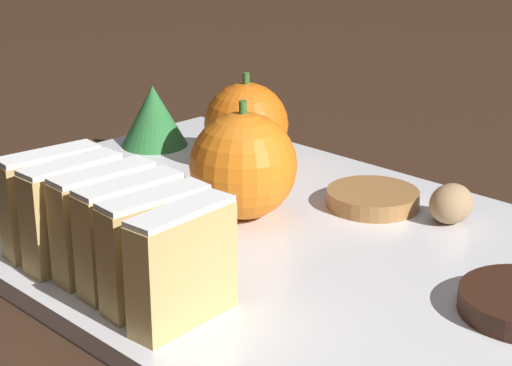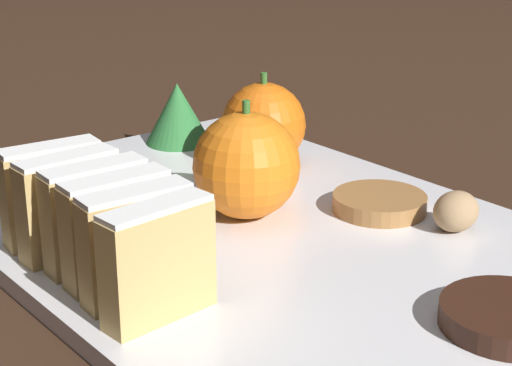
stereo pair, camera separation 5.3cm
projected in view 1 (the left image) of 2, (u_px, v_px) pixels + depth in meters
name	position (u px, v px, depth m)	size (l,w,h in m)	color
ground_plane	(256.00, 245.00, 0.55)	(6.00, 6.00, 0.00)	#382316
serving_platter	(256.00, 236.00, 0.54)	(0.30, 0.45, 0.01)	white
stollen_slice_front	(183.00, 266.00, 0.42)	(0.06, 0.02, 0.06)	tan
stollen_slice_second	(156.00, 250.00, 0.44)	(0.06, 0.02, 0.06)	tan
stollen_slice_third	(131.00, 235.00, 0.45)	(0.06, 0.02, 0.06)	tan
stollen_slice_fourth	(105.00, 222.00, 0.47)	(0.06, 0.02, 0.06)	tan
stollen_slice_fifth	(74.00, 213.00, 0.48)	(0.06, 0.02, 0.06)	tan
stollen_slice_sixth	(52.00, 201.00, 0.50)	(0.06, 0.02, 0.06)	tan
orange_near	(246.00, 125.00, 0.65)	(0.06, 0.06, 0.07)	orange
orange_far	(243.00, 166.00, 0.55)	(0.07, 0.07, 0.08)	orange
walnut	(451.00, 204.00, 0.55)	(0.03, 0.03, 0.03)	tan
gingerbread_cookie	(373.00, 198.00, 0.58)	(0.06, 0.06, 0.01)	#A3703D
evergreen_sprig	(154.00, 116.00, 0.70)	(0.05, 0.05, 0.05)	#2D7538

